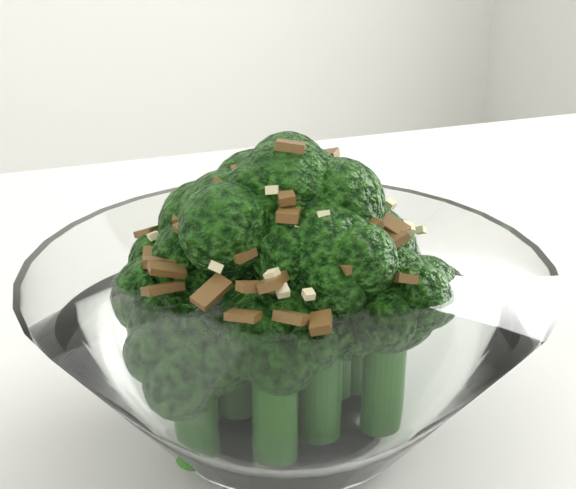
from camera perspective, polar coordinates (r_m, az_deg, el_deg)
table at (r=0.61m, az=13.03°, el=-10.16°), size 1.35×1.04×0.75m
broccoli_dish at (r=0.43m, az=0.07°, el=-5.17°), size 0.25×0.25×0.16m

